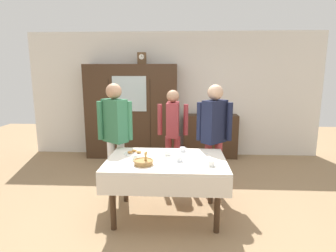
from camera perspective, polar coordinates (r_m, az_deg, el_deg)
The scene contains 19 objects.
ground_plane at distance 4.07m, azimuth -0.15°, elevation -16.24°, with size 12.00×12.00×0.00m, color #997A56.
back_wall at distance 6.29m, azimuth 1.18°, elevation 6.38°, with size 6.40×0.10×2.70m, color silver.
dining_table at distance 3.59m, azimuth -0.37°, elevation -8.57°, with size 1.51×1.03×0.77m.
wall_cabinet at distance 6.13m, azimuth -7.38°, elevation 2.92°, with size 1.95×0.46×2.01m.
mantel_clock at distance 6.03m, azimuth -5.34°, elevation 13.55°, with size 0.18×0.11×0.24m.
bookshelf_low at distance 6.21m, azimuth 8.55°, elevation -2.04°, with size 1.16×0.35×0.94m.
book_stack at distance 6.11m, azimuth 8.69°, elevation 2.61°, with size 0.17×0.23×0.08m.
tea_cup_mid_left at distance 3.37m, azimuth 8.75°, elevation -7.62°, with size 0.13×0.13×0.06m.
tea_cup_back_edge at distance 3.50m, azimuth 2.32°, elevation -6.78°, with size 0.13×0.13×0.06m.
tea_cup_center at distance 3.73m, azimuth -0.10°, elevation -5.61°, with size 0.13×0.13×0.06m.
tea_cup_front_edge at distance 3.91m, azimuth 3.01°, elevation -4.85°, with size 0.13×0.13×0.06m.
tea_cup_near_left at distance 3.57m, azimuth -6.67°, elevation -6.47°, with size 0.13×0.13×0.06m.
bread_basket at distance 3.39m, azimuth -4.99°, elevation -7.28°, with size 0.24×0.24×0.16m.
pastry_plate at distance 3.83m, azimuth -6.81°, elevation -5.48°, with size 0.28×0.28×0.05m.
spoon_center at distance 3.83m, azimuth 7.55°, elevation -5.60°, with size 0.12×0.02×0.01m.
spoon_far_left at distance 3.64m, azimuth 4.50°, elevation -6.46°, with size 0.12×0.02×0.01m.
person_behind_table_left at distance 4.20m, azimuth -10.70°, elevation -0.49°, with size 0.52×0.38×1.70m.
person_beside_shelf at distance 4.18m, azimuth 9.36°, elevation -0.68°, with size 0.52×0.39×1.68m.
person_behind_table_right at distance 4.75m, azimuth 0.98°, elevation -0.10°, with size 0.52×0.37×1.57m.
Camera 1 is at (0.20, -3.61, 1.88)m, focal length 29.98 mm.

